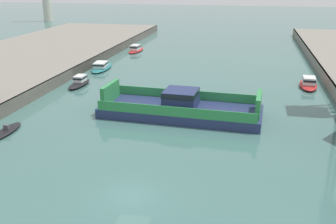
{
  "coord_description": "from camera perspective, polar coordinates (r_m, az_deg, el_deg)",
  "views": [
    {
      "loc": [
        7.98,
        -24.34,
        15.53
      ],
      "look_at": [
        0.0,
        13.64,
        2.0
      ],
      "focal_mm": 41.97,
      "sensor_mm": 36.0,
      "label": 1
    }
  ],
  "objects": [
    {
      "name": "ground_plane",
      "position": [
        29.96,
        -5.5,
        -12.1
      ],
      "size": [
        400.0,
        400.0,
        0.0
      ],
      "primitive_type": "plane",
      "color": "#3D6660"
    },
    {
      "name": "chain_ferry",
      "position": [
        45.55,
        1.87,
        0.61
      ],
      "size": [
        18.84,
        7.79,
        3.3
      ],
      "color": "navy",
      "rests_on": "ground"
    },
    {
      "name": "moored_boat_near_left",
      "position": [
        44.33,
        -22.35,
        -2.53
      ],
      "size": [
        1.81,
        5.17,
        0.87
      ],
      "color": "black",
      "rests_on": "ground"
    },
    {
      "name": "moored_boat_near_right",
      "position": [
        70.02,
        -9.67,
        6.55
      ],
      "size": [
        3.49,
        8.58,
        1.35
      ],
      "color": "#237075",
      "rests_on": "ground"
    },
    {
      "name": "moored_boat_mid_left",
      "position": [
        85.94,
        -4.71,
        9.12
      ],
      "size": [
        2.55,
        7.32,
        1.49
      ],
      "color": "red",
      "rests_on": "ground"
    },
    {
      "name": "moored_boat_mid_right",
      "position": [
        61.34,
        19.74,
        3.97
      ],
      "size": [
        2.87,
        7.13,
        1.59
      ],
      "color": "red",
      "rests_on": "ground"
    },
    {
      "name": "moored_boat_far_left",
      "position": [
        59.98,
        -12.74,
        4.27
      ],
      "size": [
        2.01,
        6.08,
        1.49
      ],
      "color": "black",
      "rests_on": "ground"
    }
  ]
}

